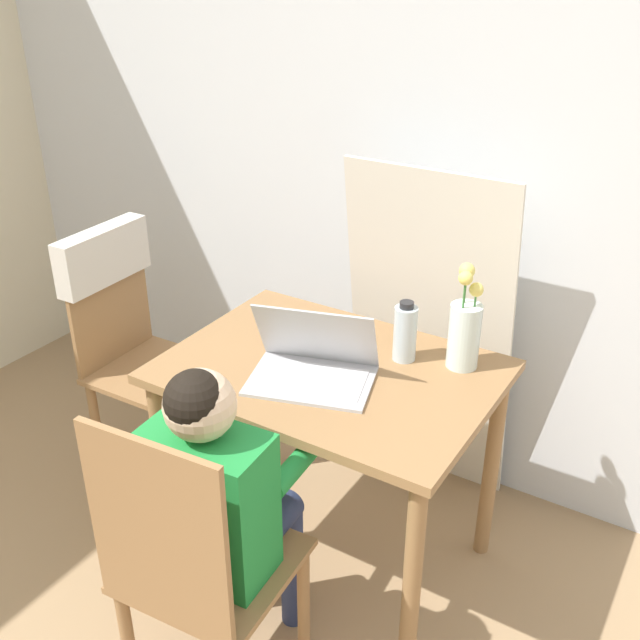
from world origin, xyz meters
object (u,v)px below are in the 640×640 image
object	(u,v)px
chair_occupied	(195,571)
person_seated	(220,492)
laptop	(313,362)
chair_spare	(125,316)
water_bottle	(405,333)
flower_vase	(465,329)

from	to	relation	value
chair_occupied	person_seated	xyz separation A→B (m)	(-0.01, 0.13, 0.16)
laptop	chair_spare	bearing A→B (deg)	154.37
person_seated	chair_occupied	bearing A→B (deg)	90.00
person_seated	chair_spare	bearing A→B (deg)	-36.86
chair_spare	water_bottle	distance (m)	1.11
water_bottle	flower_vase	bearing A→B (deg)	18.20
flower_vase	laptop	bearing A→B (deg)	-139.45
chair_occupied	chair_spare	distance (m)	1.18
laptop	chair_occupied	bearing A→B (deg)	-105.65
laptop	person_seated	bearing A→B (deg)	-106.43
chair_spare	person_seated	distance (m)	1.09
chair_occupied	chair_spare	world-z (taller)	chair_spare
laptop	water_bottle	size ratio (longest dim) A/B	2.14
flower_vase	water_bottle	world-z (taller)	flower_vase
chair_occupied	laptop	xyz separation A→B (m)	(-0.02, 0.58, 0.31)
chair_occupied	laptop	distance (m)	0.65
chair_spare	laptop	xyz separation A→B (m)	(0.91, -0.14, 0.15)
chair_occupied	person_seated	bearing A→B (deg)	-90.00
chair_occupied	chair_spare	xyz separation A→B (m)	(-0.92, 0.71, 0.16)
flower_vase	water_bottle	size ratio (longest dim) A/B	1.69
chair_spare	laptop	bearing A→B (deg)	-99.90
chair_occupied	water_bottle	xyz separation A→B (m)	(0.16, 0.81, 0.35)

